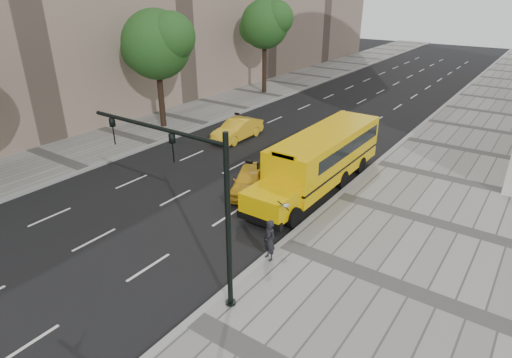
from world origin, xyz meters
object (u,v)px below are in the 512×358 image
Objects in this scene: tree_c at (265,24)px; school_bus at (323,155)px; taxi_near at (249,180)px; traffic_signal at (194,192)px; tree_b at (157,44)px; pedestrian at (269,240)px; taxi_far at (237,130)px.

tree_c is 0.79× the size of school_bus.
taxi_near is 0.62× the size of traffic_signal.
pedestrian is (16.61, -10.13, -5.31)m from tree_b.
tree_b is at bearing 139.92° from traffic_signal.
tree_b is at bearing 172.52° from pedestrian.
traffic_signal is (15.60, -13.12, -2.23)m from tree_b.
tree_b is 8.54m from taxi_far.
tree_b is 14.04m from tree_c.
school_bus is 1.81× the size of traffic_signal.
taxi_near is 2.27× the size of pedestrian.
tree_c reaches higher than school_bus.
taxi_near is at bearing -47.92° from taxi_far.
tree_c is at bearing 148.41° from pedestrian.
tree_c is 5.22× the size of pedestrian.
traffic_signal is (9.25, -14.26, 3.36)m from taxi_far.
taxi_far is (-8.56, 3.43, -1.03)m from school_bus.
taxi_far is 17.32m from traffic_signal.
pedestrian reaches higher than taxi_far.
pedestrian reaches higher than taxi_near.
tree_b is 1.98× the size of taxi_far.
traffic_signal is (0.69, -10.82, 2.33)m from school_bus.
tree_b is at bearing -169.66° from taxi_far.
pedestrian is (10.27, -11.26, 0.29)m from taxi_far.
taxi_near is 9.16m from traffic_signal.
tree_c is (-0.01, 14.03, 0.47)m from tree_b.
tree_c is 2.30× the size of taxi_near.
tree_c reaches higher than taxi_far.
pedestrian is 4.41m from traffic_signal.
pedestrian is at bearing -77.68° from school_bus.
school_bus is at bearing -21.64° from taxi_far.
traffic_signal is at bearing -56.80° from taxi_far.
tree_c is 29.89m from pedestrian.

